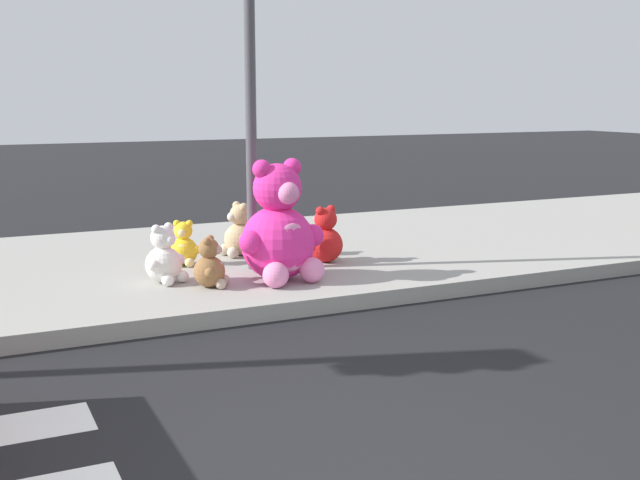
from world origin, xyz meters
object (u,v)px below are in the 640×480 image
(plush_white, at_px, (165,259))
(plush_tan, at_px, (239,234))
(sign_pole, at_px, (251,101))
(plush_red, at_px, (324,239))
(plush_pink_large, at_px, (280,232))
(plush_brown, at_px, (211,267))
(plush_yellow, at_px, (183,247))
(plush_lavender, at_px, (283,236))

(plush_white, relative_size, plush_tan, 0.95)
(sign_pole, bearing_deg, plush_white, -166.63)
(plush_white, relative_size, plush_red, 0.94)
(plush_tan, bearing_deg, plush_white, -139.07)
(plush_pink_large, height_order, plush_tan, plush_pink_large)
(plush_red, bearing_deg, sign_pole, 179.55)
(sign_pole, relative_size, plush_brown, 6.69)
(plush_yellow, bearing_deg, plush_red, -18.54)
(plush_pink_large, relative_size, plush_lavender, 2.14)
(plush_brown, bearing_deg, plush_lavender, 43.07)
(plush_white, distance_m, plush_tan, 1.41)
(plush_white, height_order, plush_yellow, plush_white)
(plush_lavender, relative_size, plush_tan, 0.91)
(plush_white, distance_m, plush_yellow, 0.79)
(plush_red, distance_m, plush_yellow, 1.48)
(plush_pink_large, xyz_separation_m, plush_white, (-1.03, 0.35, -0.24))
(plush_pink_large, height_order, plush_yellow, plush_pink_large)
(sign_pole, height_order, plush_yellow, sign_pole)
(plush_lavender, height_order, plush_yellow, plush_lavender)
(plush_brown, bearing_deg, plush_pink_large, -0.16)
(plush_white, xyz_separation_m, plush_red, (1.77, 0.22, 0.01))
(plush_tan, height_order, plush_yellow, plush_tan)
(plush_tan, xyz_separation_m, plush_yellow, (-0.69, -0.23, -0.05))
(plush_pink_large, bearing_deg, plush_white, 161.03)
(plush_lavender, distance_m, plush_yellow, 1.14)
(sign_pole, bearing_deg, plush_pink_large, -84.42)
(plush_red, xyz_separation_m, plush_yellow, (-1.40, 0.47, -0.05))
(plush_yellow, relative_size, plush_brown, 0.99)
(plush_lavender, bearing_deg, sign_pole, -136.50)
(plush_white, distance_m, plush_brown, 0.49)
(plush_pink_large, distance_m, plush_red, 0.97)
(plush_pink_large, xyz_separation_m, plush_lavender, (0.48, 1.10, -0.25))
(plush_pink_large, bearing_deg, plush_tan, 88.26)
(plush_white, bearing_deg, sign_pole, 13.37)
(plush_tan, xyz_separation_m, plush_brown, (-0.73, -1.28, -0.05))
(plush_white, relative_size, plush_yellow, 1.19)
(plush_yellow, bearing_deg, sign_pole, -37.78)
(plush_white, bearing_deg, plush_red, 7.20)
(sign_pole, height_order, plush_lavender, sign_pole)
(plush_lavender, xyz_separation_m, plush_white, (-1.51, -0.74, 0.01))
(plush_lavender, distance_m, plush_tan, 0.48)
(plush_brown, bearing_deg, plush_red, 21.86)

